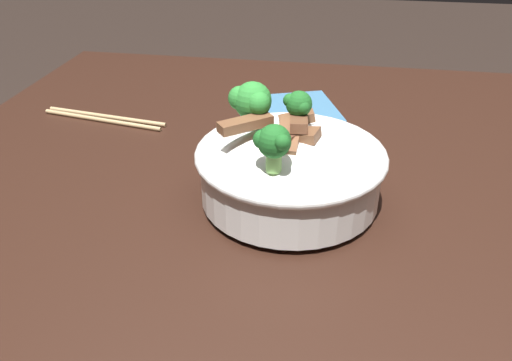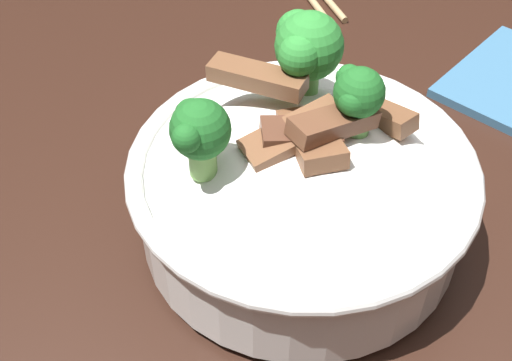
% 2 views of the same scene
% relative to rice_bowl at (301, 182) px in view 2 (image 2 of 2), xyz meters
% --- Properties ---
extents(rice_bowl, '(0.23, 0.23, 0.14)m').
position_rel_rice_bowl_xyz_m(rice_bowl, '(0.00, 0.00, 0.00)').
color(rice_bowl, white).
rests_on(rice_bowl, dining_table).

